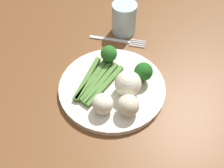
{
  "coord_description": "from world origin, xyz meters",
  "views": [
    {
      "loc": [
        0.39,
        0.13,
        1.26
      ],
      "look_at": [
        -0.0,
        0.02,
        0.77
      ],
      "focal_mm": 42.19,
      "sensor_mm": 36.0,
      "label": 1
    }
  ],
  "objects_px": {
    "cauliflower_right": "(103,104)",
    "water_glass": "(124,19)",
    "broccoli_left": "(143,72)",
    "fork": "(118,41)",
    "dining_table": "(105,111)",
    "cauliflower_front": "(128,84)",
    "cauliflower_edge": "(128,105)",
    "asparagus_bundle": "(97,82)",
    "plate": "(112,87)",
    "broccoli_near_center": "(109,54)"
  },
  "relations": [
    {
      "from": "dining_table",
      "to": "cauliflower_front",
      "type": "xyz_separation_m",
      "value": [
        0.01,
        0.06,
        0.15
      ]
    },
    {
      "from": "fork",
      "to": "cauliflower_front",
      "type": "bearing_deg",
      "value": -72.25
    },
    {
      "from": "dining_table",
      "to": "asparagus_bundle",
      "type": "height_order",
      "value": "asparagus_bundle"
    },
    {
      "from": "cauliflower_right",
      "to": "cauliflower_edge",
      "type": "height_order",
      "value": "cauliflower_edge"
    },
    {
      "from": "plate",
      "to": "water_glass",
      "type": "bearing_deg",
      "value": -172.88
    },
    {
      "from": "broccoli_near_center",
      "to": "water_glass",
      "type": "relative_size",
      "value": 0.56
    },
    {
      "from": "cauliflower_right",
      "to": "fork",
      "type": "distance_m",
      "value": 0.26
    },
    {
      "from": "asparagus_bundle",
      "to": "broccoli_near_center",
      "type": "height_order",
      "value": "broccoli_near_center"
    },
    {
      "from": "water_glass",
      "to": "asparagus_bundle",
      "type": "bearing_deg",
      "value": -2.56
    },
    {
      "from": "asparagus_bundle",
      "to": "cauliflower_front",
      "type": "distance_m",
      "value": 0.08
    },
    {
      "from": "plate",
      "to": "cauliflower_edge",
      "type": "bearing_deg",
      "value": 41.09
    },
    {
      "from": "cauliflower_right",
      "to": "cauliflower_front",
      "type": "distance_m",
      "value": 0.08
    },
    {
      "from": "broccoli_left",
      "to": "cauliflower_front",
      "type": "xyz_separation_m",
      "value": [
        0.05,
        -0.03,
        -0.0
      ]
    },
    {
      "from": "cauliflower_edge",
      "to": "water_glass",
      "type": "xyz_separation_m",
      "value": [
        -0.29,
        -0.08,
        0.01
      ]
    },
    {
      "from": "broccoli_left",
      "to": "fork",
      "type": "height_order",
      "value": "broccoli_left"
    },
    {
      "from": "cauliflower_right",
      "to": "fork",
      "type": "relative_size",
      "value": 0.29
    },
    {
      "from": "plate",
      "to": "broccoli_near_center",
      "type": "height_order",
      "value": "broccoli_near_center"
    },
    {
      "from": "asparagus_bundle",
      "to": "cauliflower_front",
      "type": "height_order",
      "value": "cauliflower_front"
    },
    {
      "from": "cauliflower_right",
      "to": "cauliflower_front",
      "type": "height_order",
      "value": "cauliflower_front"
    },
    {
      "from": "broccoli_near_center",
      "to": "cauliflower_edge",
      "type": "relative_size",
      "value": 1.05
    },
    {
      "from": "broccoli_near_center",
      "to": "cauliflower_edge",
      "type": "xyz_separation_m",
      "value": [
        0.14,
        0.09,
        -0.0
      ]
    },
    {
      "from": "cauliflower_right",
      "to": "water_glass",
      "type": "xyz_separation_m",
      "value": [
        -0.3,
        -0.03,
        0.01
      ]
    },
    {
      "from": "fork",
      "to": "cauliflower_right",
      "type": "bearing_deg",
      "value": -86.37
    },
    {
      "from": "cauliflower_right",
      "to": "broccoli_near_center",
      "type": "bearing_deg",
      "value": -168.7
    },
    {
      "from": "dining_table",
      "to": "asparagus_bundle",
      "type": "xyz_separation_m",
      "value": [
        0.0,
        -0.02,
        0.12
      ]
    },
    {
      "from": "broccoli_left",
      "to": "fork",
      "type": "bearing_deg",
      "value": -144.56
    },
    {
      "from": "plate",
      "to": "asparagus_bundle",
      "type": "xyz_separation_m",
      "value": [
        0.0,
        -0.04,
        0.01
      ]
    },
    {
      "from": "water_glass",
      "to": "fork",
      "type": "bearing_deg",
      "value": -4.91
    },
    {
      "from": "broccoli_left",
      "to": "cauliflower_front",
      "type": "distance_m",
      "value": 0.05
    },
    {
      "from": "plate",
      "to": "cauliflower_front",
      "type": "bearing_deg",
      "value": 76.51
    },
    {
      "from": "broccoli_near_center",
      "to": "plate",
      "type": "bearing_deg",
      "value": 21.81
    },
    {
      "from": "plate",
      "to": "broccoli_near_center",
      "type": "bearing_deg",
      "value": -158.19
    },
    {
      "from": "asparagus_bundle",
      "to": "water_glass",
      "type": "distance_m",
      "value": 0.23
    },
    {
      "from": "cauliflower_right",
      "to": "cauliflower_edge",
      "type": "relative_size",
      "value": 0.96
    },
    {
      "from": "broccoli_near_center",
      "to": "fork",
      "type": "distance_m",
      "value": 0.11
    },
    {
      "from": "dining_table",
      "to": "water_glass",
      "type": "height_order",
      "value": "water_glass"
    },
    {
      "from": "dining_table",
      "to": "asparagus_bundle",
      "type": "distance_m",
      "value": 0.13
    },
    {
      "from": "broccoli_near_center",
      "to": "fork",
      "type": "relative_size",
      "value": 0.31
    },
    {
      "from": "fork",
      "to": "plate",
      "type": "bearing_deg",
      "value": -83.38
    },
    {
      "from": "dining_table",
      "to": "broccoli_left",
      "type": "height_order",
      "value": "broccoli_left"
    },
    {
      "from": "plate",
      "to": "broccoli_near_center",
      "type": "xyz_separation_m",
      "value": [
        -0.07,
        -0.03,
        0.04
      ]
    },
    {
      "from": "asparagus_bundle",
      "to": "broccoli_left",
      "type": "xyz_separation_m",
      "value": [
        -0.04,
        0.11,
        0.03
      ]
    },
    {
      "from": "asparagus_bundle",
      "to": "broccoli_near_center",
      "type": "bearing_deg",
      "value": 6.76
    },
    {
      "from": "broccoli_left",
      "to": "fork",
      "type": "xyz_separation_m",
      "value": [
        -0.14,
        -0.1,
        -0.04
      ]
    },
    {
      "from": "broccoli_left",
      "to": "cauliflower_edge",
      "type": "distance_m",
      "value": 0.1
    },
    {
      "from": "cauliflower_right",
      "to": "water_glass",
      "type": "bearing_deg",
      "value": -174.6
    },
    {
      "from": "cauliflower_front",
      "to": "dining_table",
      "type": "bearing_deg",
      "value": -98.82
    },
    {
      "from": "asparagus_bundle",
      "to": "water_glass",
      "type": "height_order",
      "value": "water_glass"
    },
    {
      "from": "cauliflower_right",
      "to": "water_glass",
      "type": "relative_size",
      "value": 0.51
    },
    {
      "from": "dining_table",
      "to": "water_glass",
      "type": "relative_size",
      "value": 12.17
    }
  ]
}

